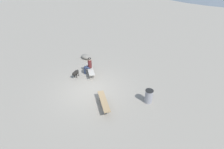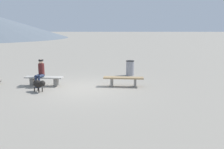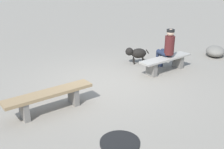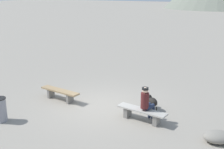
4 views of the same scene
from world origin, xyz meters
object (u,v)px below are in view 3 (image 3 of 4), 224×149
at_px(dog, 136,53).
at_px(boulder, 215,51).
at_px(bench_left, 50,97).
at_px(bench_right, 166,62).
at_px(seated_person, 167,47).

height_order(dog, boulder, dog).
distance_m(dog, boulder, 3.02).
xyz_separation_m(bench_left, boulder, (6.40, -0.28, -0.15)).
distance_m(bench_right, dog, 1.11).
relative_size(seated_person, dog, 1.91).
distance_m(bench_right, seated_person, 0.45).
bearing_deg(dog, boulder, -168.06).
bearing_deg(bench_left, seated_person, 4.33).
bearing_deg(dog, bench_right, 132.48).
height_order(bench_left, seated_person, seated_person).
xyz_separation_m(bench_left, bench_right, (3.78, -0.09, -0.03)).
relative_size(bench_right, boulder, 2.03).
bearing_deg(bench_left, bench_right, 2.99).
height_order(bench_right, boulder, bench_right).
distance_m(seated_person, boulder, 2.57).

